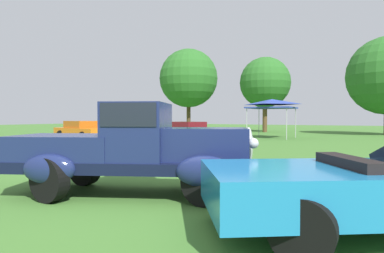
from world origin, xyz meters
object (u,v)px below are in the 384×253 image
object	(u,v)px
feature_pickup_truck	(134,148)
show_car_burgundy	(186,135)
canopy_tent_left_field	(272,103)
show_car_orange	(83,131)

from	to	relation	value
feature_pickup_truck	show_car_burgundy	size ratio (longest dim) A/B	1.14
canopy_tent_left_field	show_car_orange	bearing A→B (deg)	-136.98
feature_pickup_truck	canopy_tent_left_field	xyz separation A→B (m)	(-2.47, 18.08, 1.56)
show_car_orange	show_car_burgundy	xyz separation A→B (m)	(7.43, -0.37, -0.00)
feature_pickup_truck	show_car_orange	world-z (taller)	feature_pickup_truck
show_car_orange	show_car_burgundy	distance (m)	7.44
feature_pickup_truck	show_car_burgundy	world-z (taller)	feature_pickup_truck
feature_pickup_truck	show_car_orange	distance (m)	15.04
feature_pickup_truck	show_car_orange	xyz separation A→B (m)	(-11.63, 9.53, -0.27)
show_car_orange	canopy_tent_left_field	distance (m)	12.65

